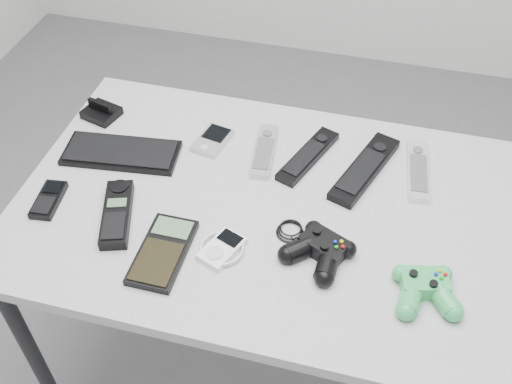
% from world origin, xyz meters
% --- Properties ---
extents(floor, '(3.50, 3.50, 0.00)m').
position_xyz_m(floor, '(0.00, 0.00, 0.00)').
color(floor, slate).
rests_on(floor, ground).
extents(desk, '(1.12, 0.72, 0.75)m').
position_xyz_m(desk, '(-0.01, -0.08, 0.69)').
color(desk, '#959698').
rests_on(desk, floor).
extents(pda_keyboard, '(0.29, 0.15, 0.02)m').
position_xyz_m(pda_keyboard, '(-0.39, -0.01, 0.76)').
color(pda_keyboard, black).
rests_on(pda_keyboard, desk).
extents(dock_bracket, '(0.10, 0.09, 0.05)m').
position_xyz_m(dock_bracket, '(-0.50, 0.12, 0.77)').
color(dock_bracket, black).
rests_on(dock_bracket, desk).
extents(pda, '(0.09, 0.12, 0.02)m').
position_xyz_m(pda, '(-0.19, 0.09, 0.76)').
color(pda, '#B2B3B9').
rests_on(pda, desk).
extents(remote_silver_a, '(0.07, 0.19, 0.02)m').
position_xyz_m(remote_silver_a, '(-0.06, 0.08, 0.76)').
color(remote_silver_a, '#B2B3B9').
rests_on(remote_silver_a, desk).
extents(remote_black_a, '(0.12, 0.22, 0.02)m').
position_xyz_m(remote_black_a, '(0.04, 0.09, 0.76)').
color(remote_black_a, black).
rests_on(remote_black_a, desk).
extents(remote_black_b, '(0.14, 0.26, 0.02)m').
position_xyz_m(remote_black_b, '(0.18, 0.08, 0.76)').
color(remote_black_b, black).
rests_on(remote_black_b, desk).
extents(remote_silver_b, '(0.06, 0.20, 0.02)m').
position_xyz_m(remote_silver_b, '(0.30, 0.11, 0.76)').
color(remote_silver_b, silver).
rests_on(remote_silver_b, desk).
extents(mobile_phone, '(0.06, 0.12, 0.02)m').
position_xyz_m(mobile_phone, '(-0.48, -0.20, 0.76)').
color(mobile_phone, black).
rests_on(mobile_phone, desk).
extents(cordless_handset, '(0.11, 0.19, 0.03)m').
position_xyz_m(cordless_handset, '(-0.32, -0.20, 0.77)').
color(cordless_handset, black).
rests_on(cordless_handset, desk).
extents(calculator, '(0.09, 0.19, 0.02)m').
position_xyz_m(calculator, '(-0.19, -0.27, 0.76)').
color(calculator, black).
rests_on(calculator, desk).
extents(mp3_player, '(0.12, 0.13, 0.02)m').
position_xyz_m(mp3_player, '(-0.07, -0.23, 0.76)').
color(mp3_player, white).
rests_on(mp3_player, desk).
extents(controller_black, '(0.26, 0.22, 0.04)m').
position_xyz_m(controller_black, '(0.13, -0.19, 0.77)').
color(controller_black, black).
rests_on(controller_black, desk).
extents(controller_green, '(0.15, 0.16, 0.04)m').
position_xyz_m(controller_green, '(0.34, -0.23, 0.77)').
color(controller_green, green).
rests_on(controller_green, desk).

